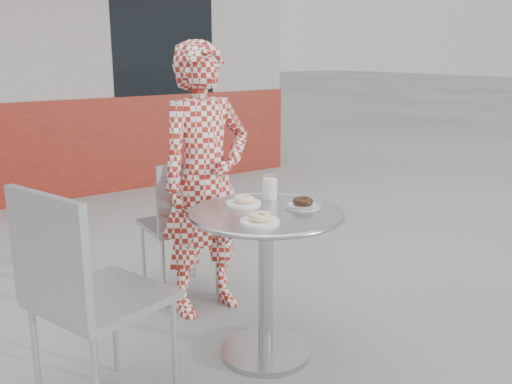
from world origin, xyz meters
TOP-DOWN VIEW (x-y plane):
  - ground at (0.00, 0.00)m, footprint 60.00×60.00m
  - bistro_table at (-0.02, -0.03)m, footprint 0.73×0.73m
  - chair_far at (0.02, 0.89)m, footprint 0.45×0.46m
  - chair_left at (-0.83, 0.02)m, footprint 0.58×0.57m
  - seated_person at (0.04, 0.60)m, footprint 0.56×0.37m
  - plate_far at (-0.03, 0.14)m, footprint 0.17×0.17m
  - plate_near at (-0.15, -0.16)m, footprint 0.17×0.17m
  - plate_checker at (0.17, -0.07)m, footprint 0.17×0.17m
  - milk_cup at (0.14, 0.14)m, footprint 0.08×0.08m

SIDE VIEW (x-z plane):
  - ground at x=0.00m, z-range 0.00..0.00m
  - chair_far at x=0.02m, z-range -0.16..0.69m
  - chair_left at x=-0.83m, z-range -0.19..0.79m
  - bistro_table at x=-0.02m, z-range 0.19..0.93m
  - plate_checker at x=0.17m, z-range 0.73..0.78m
  - plate_far at x=-0.03m, z-range 0.74..0.78m
  - plate_near at x=-0.15m, z-range 0.74..0.78m
  - seated_person at x=0.04m, z-range 0.00..1.53m
  - milk_cup at x=0.14m, z-range 0.74..0.86m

